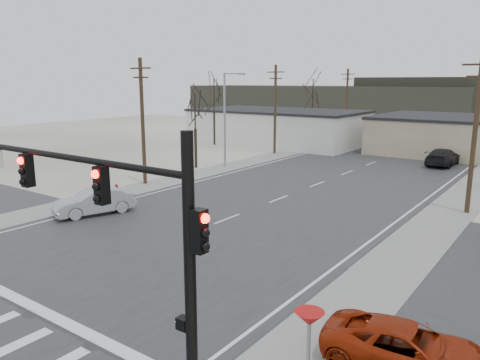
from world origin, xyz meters
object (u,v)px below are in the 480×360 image
object	(u,v)px
sedan_crossing	(94,201)
car_far_a	(443,157)
traffic_signal_mast	(132,227)
car_far_b	(438,134)
car_parked_red	(407,349)
fire_hydrant	(117,190)

from	to	relation	value
sedan_crossing	car_far_a	bearing A→B (deg)	85.79
traffic_signal_mast	car_far_b	distance (m)	63.77
car_parked_red	traffic_signal_mast	bearing A→B (deg)	126.99
car_parked_red	sedan_crossing	bearing A→B (deg)	70.09
traffic_signal_mast	car_far_b	size ratio (longest dim) A/B	1.92
fire_hydrant	sedan_crossing	bearing A→B (deg)	-55.25
traffic_signal_mast	fire_hydrant	distance (m)	23.39
traffic_signal_mast	sedan_crossing	xyz separation A→B (m)	(-15.29, 10.16, -3.82)
traffic_signal_mast	fire_hydrant	bearing A→B (deg)	141.87
sedan_crossing	car_parked_red	bearing A→B (deg)	5.83
sedan_crossing	car_far_b	bearing A→B (deg)	100.89
traffic_signal_mast	fire_hydrant	size ratio (longest dim) A/B	10.29
sedan_crossing	car_far_a	world-z (taller)	car_far_a
sedan_crossing	car_far_b	world-z (taller)	sedan_crossing
car_parked_red	fire_hydrant	bearing A→B (deg)	62.62
car_far_b	car_parked_red	size ratio (longest dim) A/B	0.96
car_far_a	car_far_b	xyz separation A→B (m)	(-5.71, 21.92, -0.04)
fire_hydrant	car_parked_red	size ratio (longest dim) A/B	0.18
sedan_crossing	car_parked_red	world-z (taller)	sedan_crossing
fire_hydrant	car_parked_red	distance (m)	25.24
car_far_b	traffic_signal_mast	bearing A→B (deg)	-66.74
car_far_a	fire_hydrant	bearing A→B (deg)	60.39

